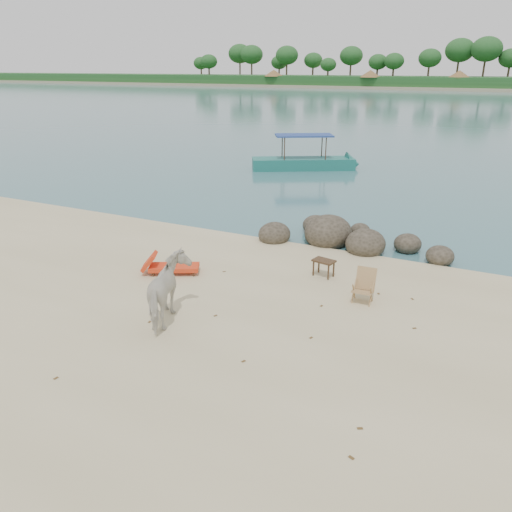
{
  "coord_description": "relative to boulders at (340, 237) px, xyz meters",
  "views": [
    {
      "loc": [
        5.51,
        -8.94,
        5.65
      ],
      "look_at": [
        0.16,
        2.0,
        1.0
      ],
      "focal_mm": 35.0,
      "sensor_mm": 36.0,
      "label": 1
    }
  ],
  "objects": [
    {
      "name": "water",
      "position": [
        -1.04,
        83.33,
        -0.23
      ],
      "size": [
        400.0,
        400.0,
        0.0
      ],
      "primitive_type": "plane",
      "color": "#37666F",
      "rests_on": "ground"
    },
    {
      "name": "far_shore",
      "position": [
        -1.04,
        163.33,
        -0.23
      ],
      "size": [
        420.0,
        90.0,
        1.4
      ],
      "primitive_type": "cube",
      "color": "tan",
      "rests_on": "ground"
    },
    {
      "name": "far_scenery",
      "position": [
        -1.02,
        130.02,
        2.92
      ],
      "size": [
        420.0,
        18.0,
        9.5
      ],
      "color": "#1E4C1E",
      "rests_on": "ground"
    },
    {
      "name": "boulders",
      "position": [
        0.0,
        0.0,
        0.0
      ],
      "size": [
        6.37,
        2.89,
        1.21
      ],
      "rotation": [
        0.0,
        0.0,
        -0.35
      ],
      "color": "#322C21",
      "rests_on": "ground"
    },
    {
      "name": "cow",
      "position": [
        -1.93,
        -7.1,
        0.54
      ],
      "size": [
        1.48,
        1.99,
        1.53
      ],
      "primitive_type": "imported",
      "rotation": [
        0.0,
        0.0,
        3.55
      ],
      "color": "beige",
      "rests_on": "ground"
    },
    {
      "name": "side_table",
      "position": [
        0.44,
        -3.0,
        0.02
      ],
      "size": [
        0.68,
        0.51,
        0.49
      ],
      "primitive_type": null,
      "rotation": [
        0.0,
        0.0,
        -0.21
      ],
      "color": "#382216",
      "rests_on": "ground"
    },
    {
      "name": "lounge_chair",
      "position": [
        -3.51,
        -4.68,
        0.04
      ],
      "size": [
        1.85,
        1.35,
        0.53
      ],
      "primitive_type": null,
      "rotation": [
        0.0,
        0.0,
        0.47
      ],
      "color": "#E6411B",
      "rests_on": "ground"
    },
    {
      "name": "deck_chair",
      "position": [
        1.87,
        -4.16,
        0.2
      ],
      "size": [
        0.57,
        0.62,
        0.85
      ],
      "primitive_type": null,
      "rotation": [
        0.0,
        0.0,
        0.04
      ],
      "color": "tan",
      "rests_on": "ground"
    },
    {
      "name": "boat_near",
      "position": [
        -5.93,
        11.95,
        1.39
      ],
      "size": [
        6.54,
        4.54,
        3.23
      ],
      "primitive_type": null,
      "rotation": [
        0.0,
        0.0,
        0.51
      ],
      "color": "#1E6C63",
      "rests_on": "water"
    },
    {
      "name": "dead_leaves",
      "position": [
        0.76,
        -6.44,
        -0.22
      ],
      "size": [
        5.99,
        6.73,
        0.0
      ],
      "color": "brown",
      "rests_on": "ground"
    }
  ]
}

